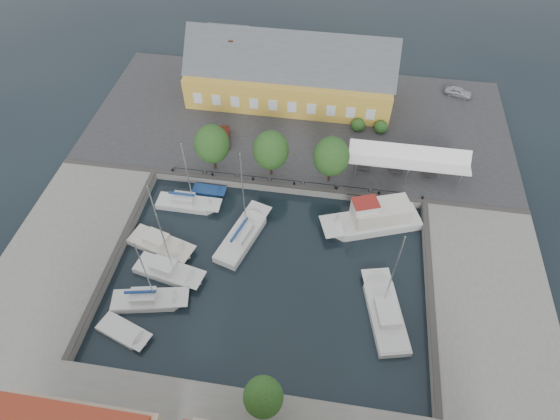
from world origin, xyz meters
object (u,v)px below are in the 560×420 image
tent_canopy (409,158)px  west_boat_d (149,301)px  west_boat_c (168,272)px  east_boat_c (385,314)px  launch_nw (209,192)px  west_boat_b (160,245)px  west_boat_a (187,204)px  center_sailboat (243,236)px  launch_sw (124,332)px  car_red (224,137)px  trawler (375,219)px  car_silver (458,92)px  warehouse (286,74)px

tent_canopy → west_boat_d: west_boat_d is taller
west_boat_c → east_boat_c: bearing=-3.7°
tent_canopy → launch_nw: (-23.13, -5.69, -3.59)m
tent_canopy → east_boat_c: size_ratio=1.18×
tent_canopy → west_boat_b: 30.16m
tent_canopy → west_boat_a: 26.56m
center_sailboat → launch_sw: bearing=-124.7°
west_boat_a → launch_sw: bearing=-95.1°
car_red → west_boat_a: bearing=-114.2°
center_sailboat → trawler: bearing=16.1°
west_boat_c → west_boat_b: bearing=120.6°
west_boat_b → launch_nw: (3.16, 8.70, -0.17)m
west_boat_b → launch_sw: west_boat_b is taller
west_boat_c → launch_sw: 7.41m
car_silver → trawler: trawler is taller
center_sailboat → launch_nw: center_sailboat is taller
center_sailboat → west_boat_a: bearing=153.2°
west_boat_a → west_boat_d: bearing=-90.9°
launch_sw → car_silver: bearing=50.8°
warehouse → launch_nw: (-6.53, -19.54, -4.34)m
launch_nw → west_boat_c: bearing=-95.9°
tent_canopy → west_boat_c: 30.28m
trawler → west_boat_a: 21.67m
warehouse → west_boat_a: size_ratio=2.78×
tent_canopy → car_silver: tent_canopy is taller
car_silver → west_boat_a: bearing=144.4°
west_boat_d → launch_sw: bearing=-109.6°
east_boat_c → west_boat_c: size_ratio=1.15×
warehouse → launch_sw: 40.08m
warehouse → west_boat_d: warehouse is taller
warehouse → tent_canopy: 21.63m
car_silver → warehouse: bearing=114.8°
west_boat_b → center_sailboat: bearing=15.8°
car_silver → west_boat_a: west_boat_a is taller
car_red → west_boat_d: size_ratio=0.38×
east_boat_c → west_boat_d: 23.28m
tent_canopy → east_boat_c: (-2.05, -19.08, -3.43)m
car_silver → launch_nw: size_ratio=0.91×
west_boat_c → car_red: bearing=86.2°
west_boat_c → launch_sw: size_ratio=1.81×
car_silver → east_boat_c: 37.93m
west_boat_b → launch_sw: bearing=-91.1°
warehouse → west_boat_b: (-9.69, -28.24, -4.17)m
center_sailboat → east_boat_c: (15.58, -7.15, -0.11)m
car_silver → west_boat_c: 47.73m
east_boat_c → west_boat_c: 22.36m
west_boat_a → launch_sw: 16.59m
trawler → launch_nw: size_ratio=2.80×
warehouse → launch_sw: size_ratio=4.99×
west_boat_c → center_sailboat: bearing=40.2°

